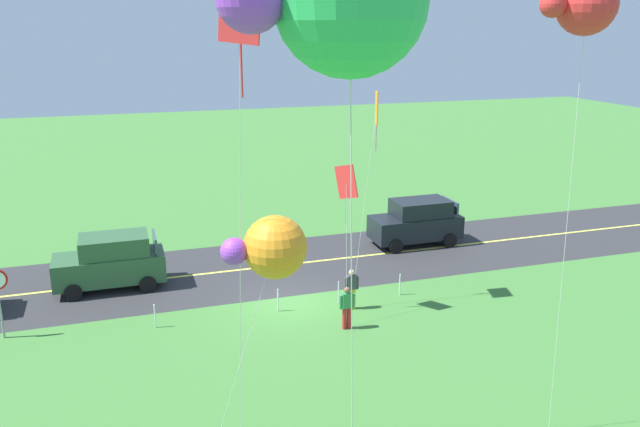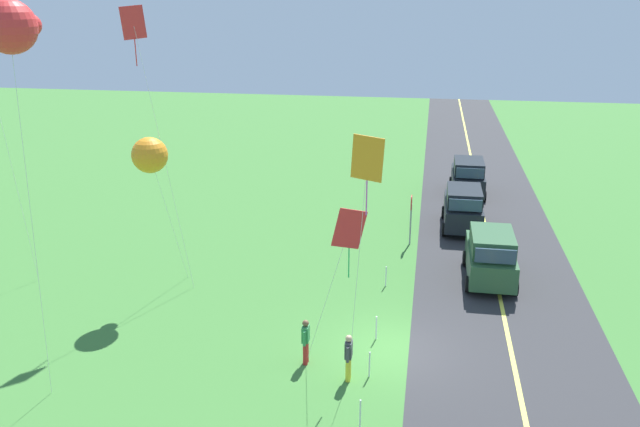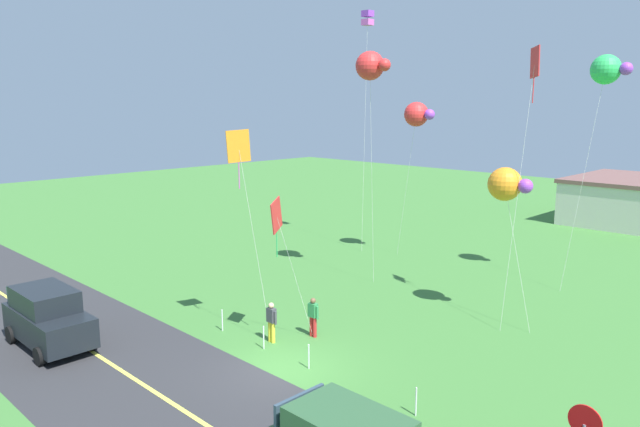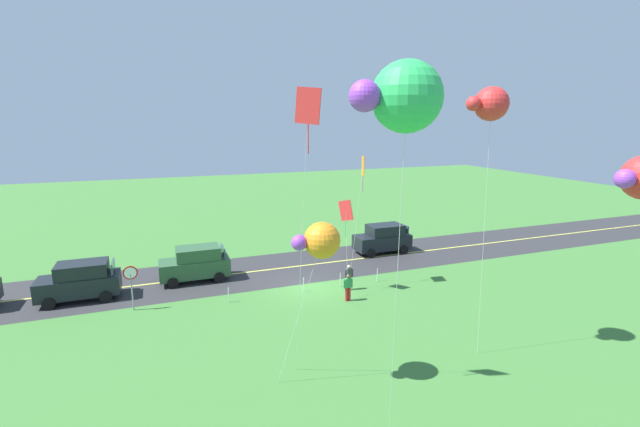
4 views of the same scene
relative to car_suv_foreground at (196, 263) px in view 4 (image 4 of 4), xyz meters
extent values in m
cube|color=#3D7533|center=(-6.57, 3.66, -1.20)|extent=(120.00, 120.00, 0.10)
cube|color=#2D2D30|center=(-6.57, -0.34, -1.15)|extent=(120.00, 7.00, 0.00)
cube|color=#E5E04C|center=(-6.57, -0.34, -1.15)|extent=(120.00, 0.16, 0.00)
cube|color=#2D5633|center=(0.08, 0.00, -0.26)|extent=(4.40, 1.90, 1.10)
cube|color=#2D5633|center=(-0.17, 0.00, 0.69)|extent=(2.73, 1.75, 0.80)
cube|color=#334756|center=(0.91, 0.00, 0.69)|extent=(0.10, 1.61, 0.64)
cube|color=#334756|center=(-1.79, 0.00, 0.69)|extent=(0.10, 1.61, 0.60)
cylinder|color=black|center=(1.51, 0.95, -0.81)|extent=(0.68, 0.22, 0.68)
cylinder|color=black|center=(1.51, -0.95, -0.81)|extent=(0.68, 0.22, 0.68)
cylinder|color=black|center=(-1.35, 0.95, -0.81)|extent=(0.68, 0.22, 0.68)
cylinder|color=black|center=(-1.35, -0.95, -0.81)|extent=(0.68, 0.22, 0.68)
cube|color=black|center=(-14.36, -1.21, -0.26)|extent=(4.40, 1.90, 1.10)
cube|color=black|center=(-14.61, -1.21, 0.69)|extent=(2.73, 1.75, 0.80)
cube|color=#334756|center=(-13.52, -1.21, 0.69)|extent=(0.10, 1.62, 0.64)
cube|color=#334756|center=(-16.23, -1.21, 0.69)|extent=(0.10, 1.62, 0.60)
cylinder|color=black|center=(-12.93, -0.26, -0.81)|extent=(0.68, 0.22, 0.68)
cylinder|color=black|center=(-12.93, -2.16, -0.81)|extent=(0.68, 0.22, 0.68)
cylinder|color=black|center=(-15.79, -0.26, -0.81)|extent=(0.68, 0.22, 0.68)
cylinder|color=black|center=(-15.79, -2.16, -0.81)|extent=(0.68, 0.22, 0.68)
cube|color=black|center=(6.65, 0.92, -0.26)|extent=(4.40, 1.90, 1.10)
cube|color=black|center=(6.40, 0.92, 0.69)|extent=(2.73, 1.75, 0.80)
cube|color=#334756|center=(7.49, 0.92, 0.69)|extent=(0.10, 1.62, 0.64)
cube|color=#334756|center=(4.78, 0.92, 0.69)|extent=(0.10, 1.62, 0.60)
cylinder|color=black|center=(8.08, 1.87, -0.81)|extent=(0.68, 0.22, 0.68)
cylinder|color=black|center=(8.08, -0.03, -0.81)|extent=(0.68, 0.22, 0.68)
cylinder|color=black|center=(5.22, 1.87, -0.81)|extent=(0.68, 0.22, 0.68)
cylinder|color=black|center=(5.22, -0.03, -0.81)|extent=(0.68, 0.22, 0.68)
cylinder|color=gray|center=(3.69, 3.56, -0.10)|extent=(0.08, 0.08, 2.10)
cylinder|color=red|center=(3.69, 3.56, 1.02)|extent=(0.76, 0.04, 0.76)
cylinder|color=white|center=(3.69, 3.58, 1.02)|extent=(0.62, 0.01, 0.62)
cylinder|color=red|center=(-8.03, 6.54, -0.74)|extent=(0.16, 0.16, 0.82)
cylinder|color=red|center=(-7.85, 6.54, -0.74)|extent=(0.16, 0.16, 0.82)
cube|color=#338C4C|center=(-7.94, 6.54, -0.05)|extent=(0.36, 0.22, 0.56)
cylinder|color=#338C4C|center=(-8.18, 6.54, -0.10)|extent=(0.10, 0.10, 0.52)
cylinder|color=#338C4C|center=(-7.70, 6.54, -0.10)|extent=(0.10, 0.10, 0.52)
sphere|color=brown|center=(-7.94, 6.54, 0.34)|extent=(0.22, 0.22, 0.22)
cylinder|color=yellow|center=(-8.77, 5.00, -0.74)|extent=(0.16, 0.16, 0.82)
cylinder|color=yellow|center=(-8.59, 5.00, -0.74)|extent=(0.16, 0.16, 0.82)
cube|color=#3F3F47|center=(-8.68, 5.00, -0.05)|extent=(0.36, 0.22, 0.56)
cylinder|color=#3F3F47|center=(-8.92, 5.00, -0.10)|extent=(0.10, 0.10, 0.52)
cylinder|color=#3F3F47|center=(-8.44, 5.00, -0.10)|extent=(0.10, 0.10, 0.52)
sphere|color=#D8AD84|center=(-8.68, 5.00, 0.34)|extent=(0.22, 0.22, 0.22)
cylinder|color=silver|center=(-8.16, 5.81, 1.37)|extent=(0.47, 1.47, 5.06)
cube|color=red|center=(-8.39, 5.08, 3.90)|extent=(0.58, 1.05, 1.38)
cylinder|color=green|center=(-8.39, 5.08, 3.00)|extent=(0.04, 0.04, 1.40)
cylinder|color=silver|center=(-9.23, 4.73, 2.64)|extent=(1.10, 0.57, 7.58)
cube|color=orange|center=(-9.77, 4.45, 6.43)|extent=(0.34, 0.93, 1.25)
cylinder|color=#D859BF|center=(-9.77, 4.45, 5.53)|extent=(0.04, 0.04, 1.40)
cylinder|color=silver|center=(-2.95, 13.19, 4.23)|extent=(0.04, 1.69, 10.76)
cube|color=red|center=(-2.96, 14.03, 9.61)|extent=(0.74, 0.72, 1.27)
cylinder|color=red|center=(-2.96, 14.03, 8.71)|extent=(0.04, 0.04, 1.40)
cylinder|color=silver|center=(-2.82, 13.24, 1.78)|extent=(1.72, 0.52, 5.87)
sphere|color=orange|center=(-3.68, 13.49, 4.71)|extent=(1.40, 1.40, 1.40)
sphere|color=purple|center=(-2.78, 13.49, 4.71)|extent=(0.60, 0.60, 0.60)
cylinder|color=silver|center=(-11.03, 13.76, 4.32)|extent=(0.10, 0.47, 10.94)
sphere|color=red|center=(-11.07, 13.53, 9.79)|extent=(1.40, 1.40, 1.40)
sphere|color=red|center=(-10.17, 13.53, 9.79)|extent=(0.60, 0.60, 0.60)
sphere|color=purple|center=(-11.39, 19.17, 7.39)|extent=(0.60, 0.60, 0.60)
cylinder|color=silver|center=(-3.02, 20.01, 4.21)|extent=(0.77, 1.53, 10.73)
sphere|color=green|center=(-2.64, 20.77, 9.57)|extent=(1.40, 1.40, 1.40)
sphere|color=purple|center=(-1.74, 20.77, 9.57)|extent=(0.60, 0.60, 0.60)
cylinder|color=silver|center=(-11.01, 4.36, -0.70)|extent=(0.05, 0.05, 0.90)
cylinder|color=silver|center=(-8.39, 4.36, -0.70)|extent=(0.05, 0.05, 0.90)
cylinder|color=silver|center=(-5.95, 4.36, -0.70)|extent=(0.05, 0.05, 0.90)
cylinder|color=silver|center=(-1.40, 4.36, -0.70)|extent=(0.05, 0.05, 0.90)
camera|label=1|loc=(-0.55, 26.42, 9.36)|focal=36.38mm
camera|label=2|loc=(-26.40, 2.83, 10.47)|focal=36.03mm
camera|label=3|loc=(8.10, -9.30, 7.98)|focal=33.56mm
camera|label=4|loc=(1.97, 28.31, 9.13)|focal=24.58mm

